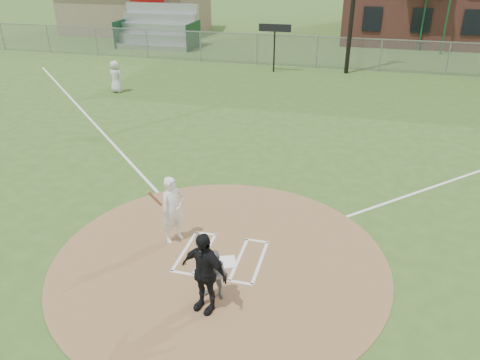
% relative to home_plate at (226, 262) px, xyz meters
% --- Properties ---
extents(ground, '(140.00, 140.00, 0.00)m').
position_rel_home_plate_xyz_m(ground, '(-0.17, 0.09, -0.04)').
color(ground, '#33581E').
rests_on(ground, ground).
extents(dirt_circle, '(8.40, 8.40, 0.02)m').
position_rel_home_plate_xyz_m(dirt_circle, '(-0.17, 0.09, -0.03)').
color(dirt_circle, olive).
rests_on(dirt_circle, ground).
extents(home_plate, '(0.65, 0.65, 0.03)m').
position_rel_home_plate_xyz_m(home_plate, '(0.00, 0.00, 0.00)').
color(home_plate, white).
rests_on(home_plate, dirt_circle).
extents(foul_line_third, '(17.04, 17.04, 0.01)m').
position_rel_home_plate_xyz_m(foul_line_third, '(-9.17, 9.09, -0.03)').
color(foul_line_third, white).
rests_on(foul_line_third, ground).
extents(catcher, '(0.60, 0.48, 1.20)m').
position_rel_home_plate_xyz_m(catcher, '(0.15, -1.28, 0.58)').
color(catcher, gray).
rests_on(catcher, dirt_circle).
extents(umpire, '(1.20, 0.77, 1.90)m').
position_rel_home_plate_xyz_m(umpire, '(0.02, -1.67, 0.93)').
color(umpire, black).
rests_on(umpire, dirt_circle).
extents(ondeck_player, '(0.88, 0.62, 1.70)m').
position_rel_home_plate_xyz_m(ondeck_player, '(-10.07, 13.48, 0.81)').
color(ondeck_player, silver).
rests_on(ondeck_player, ground).
extents(batters_boxes, '(2.08, 1.88, 0.01)m').
position_rel_home_plate_xyz_m(batters_boxes, '(-0.17, 0.24, -0.01)').
color(batters_boxes, white).
rests_on(batters_boxes, dirt_circle).
extents(batter_at_plate, '(0.75, 1.10, 1.85)m').
position_rel_home_plate_xyz_m(batter_at_plate, '(-1.60, 0.65, 0.91)').
color(batter_at_plate, white).
rests_on(batter_at_plate, dirt_circle).
extents(outfield_fence, '(56.08, 0.08, 2.03)m').
position_rel_home_plate_xyz_m(outfield_fence, '(-0.17, 22.09, 0.98)').
color(outfield_fence, slate).
rests_on(outfield_fence, ground).
extents(bleachers, '(6.08, 3.20, 3.20)m').
position_rel_home_plate_xyz_m(bleachers, '(-13.17, 26.29, 1.55)').
color(bleachers, '#B7BABF').
rests_on(bleachers, ground).
extents(clubhouse, '(12.20, 8.71, 6.23)m').
position_rel_home_plate_xyz_m(clubhouse, '(-18.17, 33.08, 2.35)').
color(clubhouse, gray).
rests_on(clubhouse, ground).
extents(scoreboard_sign, '(2.00, 0.10, 2.93)m').
position_rel_home_plate_xyz_m(scoreboard_sign, '(-2.67, 20.29, 2.35)').
color(scoreboard_sign, black).
rests_on(scoreboard_sign, ground).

